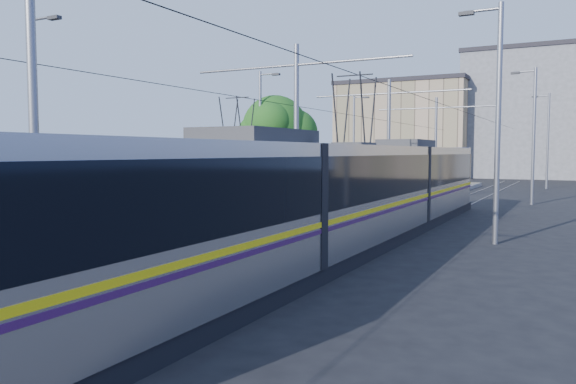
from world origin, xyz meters
The scene contains 13 objects.
ground centered at (0.00, 0.00, 0.00)m, with size 160.00×160.00×0.00m, color black.
platform centered at (0.00, 17.00, 0.15)m, with size 4.00×50.00×0.30m, color gray.
tactile_strip_left centered at (-1.45, 17.00, 0.30)m, with size 0.70×50.00×0.01m, color gray.
tactile_strip_right centered at (1.45, 17.00, 0.30)m, with size 0.70×50.00×0.01m, color gray.
rails centered at (0.00, 17.00, 0.02)m, with size 8.71×70.00×0.03m.
tram_left centered at (-3.60, 9.31, 1.71)m, with size 2.43×30.30×5.50m.
tram_right centered at (3.60, 4.89, 1.86)m, with size 2.43×30.15×5.50m.
catenary centered at (0.00, 14.15, 4.52)m, with size 9.20×70.00×7.00m.
street_lamps centered at (0.00, 21.00, 4.18)m, with size 15.18×38.22×8.00m.
shelter centered at (0.26, 11.53, 1.65)m, with size 1.05×1.33×2.57m.
tree centered at (-7.06, 19.76, 4.53)m, with size 4.61×4.27×6.70m.
building_left centered at (-10.00, 60.00, 6.02)m, with size 16.32×12.24×12.02m.
building_centre centered at (6.00, 64.00, 7.67)m, with size 18.36×14.28×15.33m.
Camera 1 is at (9.96, -11.84, 3.09)m, focal length 35.00 mm.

